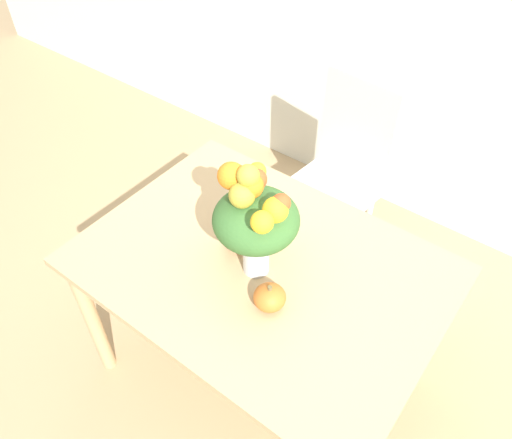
{
  "coord_description": "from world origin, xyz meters",
  "views": [
    {
      "loc": [
        0.69,
        -0.93,
        2.11
      ],
      "look_at": [
        -0.0,
        -0.03,
        1.0
      ],
      "focal_mm": 35.0,
      "sensor_mm": 36.0,
      "label": 1
    }
  ],
  "objects_px": {
    "turkey_figurine": "(237,236)",
    "flower_vase": "(255,216)",
    "dining_chair_near_window": "(337,177)",
    "pumpkin": "(270,297)"
  },
  "relations": [
    {
      "from": "flower_vase",
      "to": "turkey_figurine",
      "type": "height_order",
      "value": "flower_vase"
    },
    {
      "from": "turkey_figurine",
      "to": "dining_chair_near_window",
      "type": "relative_size",
      "value": 0.14
    },
    {
      "from": "dining_chair_near_window",
      "to": "flower_vase",
      "type": "bearing_deg",
      "value": -74.03
    },
    {
      "from": "flower_vase",
      "to": "pumpkin",
      "type": "bearing_deg",
      "value": -36.14
    },
    {
      "from": "flower_vase",
      "to": "turkey_figurine",
      "type": "xyz_separation_m",
      "value": [
        -0.12,
        0.05,
        -0.21
      ]
    },
    {
      "from": "turkey_figurine",
      "to": "dining_chair_near_window",
      "type": "distance_m",
      "value": 0.88
    },
    {
      "from": "pumpkin",
      "to": "turkey_figurine",
      "type": "height_order",
      "value": "pumpkin"
    },
    {
      "from": "turkey_figurine",
      "to": "flower_vase",
      "type": "bearing_deg",
      "value": -23.39
    },
    {
      "from": "pumpkin",
      "to": "dining_chair_near_window",
      "type": "xyz_separation_m",
      "value": [
        -0.29,
        0.98,
        -0.29
      ]
    },
    {
      "from": "flower_vase",
      "to": "pumpkin",
      "type": "distance_m",
      "value": 0.27
    }
  ]
}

